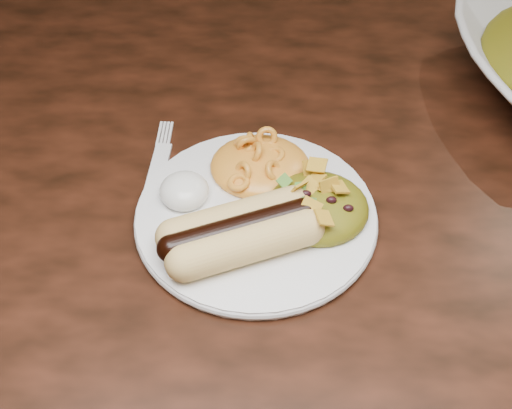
{
  "coord_description": "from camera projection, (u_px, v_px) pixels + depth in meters",
  "views": [
    {
      "loc": [
        0.0,
        -0.54,
        1.21
      ],
      "look_at": [
        -0.02,
        -0.13,
        0.77
      ],
      "focal_mm": 50.0,
      "sensor_mm": 36.0,
      "label": 1
    }
  ],
  "objects": [
    {
      "name": "table",
      "position": [
        277.0,
        187.0,
        0.77
      ],
      "size": [
        1.6,
        0.9,
        0.75
      ],
      "color": "#3D1A0E",
      "rests_on": "floor"
    },
    {
      "name": "mac_and_cheese",
      "position": [
        260.0,
        156.0,
        0.63
      ],
      "size": [
        0.11,
        0.1,
        0.03
      ],
      "primitive_type": "ellipsoid",
      "rotation": [
        0.0,
        0.0,
        -0.29
      ],
      "color": "#FF8E3E",
      "rests_on": "plate"
    },
    {
      "name": "taco_salad",
      "position": [
        318.0,
        201.0,
        0.59
      ],
      "size": [
        0.09,
        0.08,
        0.04
      ],
      "rotation": [
        0.0,
        0.0,
        -0.08
      ],
      "color": "#9F620A",
      "rests_on": "plate"
    },
    {
      "name": "plate",
      "position": [
        256.0,
        217.0,
        0.61
      ],
      "size": [
        0.25,
        0.25,
        0.01
      ],
      "primitive_type": "cylinder",
      "rotation": [
        0.0,
        0.0,
        -0.28
      ],
      "color": "white",
      "rests_on": "table"
    },
    {
      "name": "fork",
      "position": [
        155.0,
        182.0,
        0.64
      ],
      "size": [
        0.03,
        0.14,
        0.0
      ],
      "primitive_type": "cube",
      "rotation": [
        0.0,
        0.0,
        -0.04
      ],
      "color": "white",
      "rests_on": "table"
    },
    {
      "name": "hotdog",
      "position": [
        241.0,
        231.0,
        0.57
      ],
      "size": [
        0.11,
        0.1,
        0.03
      ],
      "rotation": [
        0.0,
        0.0,
        0.41
      ],
      "color": "#D9B873",
      "rests_on": "plate"
    },
    {
      "name": "sour_cream",
      "position": [
        184.0,
        187.0,
        0.61
      ],
      "size": [
        0.06,
        0.06,
        0.03
      ],
      "primitive_type": "ellipsoid",
      "rotation": [
        0.0,
        0.0,
        0.39
      ],
      "color": "white",
      "rests_on": "plate"
    }
  ]
}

